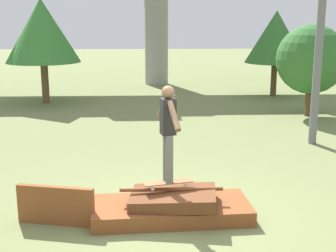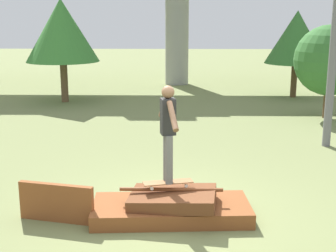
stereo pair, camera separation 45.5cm
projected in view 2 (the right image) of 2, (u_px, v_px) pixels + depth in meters
ground_plane at (171, 217)px, 7.67m from camera, size 80.00×80.00×0.00m
scrap_pile at (172, 207)px, 7.62m from camera, size 2.62×1.23×0.51m
scrap_plank_loose at (56, 203)px, 7.46m from camera, size 1.25×0.37×0.63m
skateboard at (168, 183)px, 7.58m from camera, size 0.84×0.39×0.09m
skater at (168, 128)px, 7.37m from camera, size 0.36×1.14×1.57m
tree_behind_left at (62, 31)px, 17.39m from camera, size 2.73×2.73×3.86m
tree_behind_right at (297, 37)px, 18.47m from camera, size 2.45×2.45×3.44m
tree_mid_back at (330, 60)px, 14.75m from camera, size 2.23×2.23×2.97m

